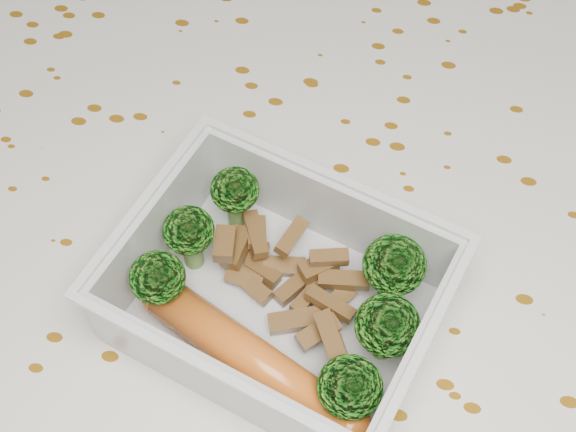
# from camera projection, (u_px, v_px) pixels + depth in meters

# --- Properties ---
(dining_table) EXTENTS (1.40, 0.90, 0.75)m
(dining_table) POSITION_uv_depth(u_px,v_px,m) (280.00, 318.00, 0.53)
(dining_table) COLOR brown
(dining_table) RESTS_ON ground
(tablecloth) EXTENTS (1.46, 0.96, 0.19)m
(tablecloth) POSITION_uv_depth(u_px,v_px,m) (279.00, 283.00, 0.49)
(tablecloth) COLOR silver
(tablecloth) RESTS_ON dining_table
(lunch_container) EXTENTS (0.19, 0.17, 0.06)m
(lunch_container) POSITION_uv_depth(u_px,v_px,m) (278.00, 300.00, 0.42)
(lunch_container) COLOR silver
(lunch_container) RESTS_ON tablecloth
(broccoli_florets) EXTENTS (0.15, 0.13, 0.05)m
(broccoli_florets) POSITION_uv_depth(u_px,v_px,m) (301.00, 287.00, 0.41)
(broccoli_florets) COLOR #608C3F
(broccoli_florets) RESTS_ON lunch_container
(meat_pile) EXTENTS (0.09, 0.08, 0.03)m
(meat_pile) POSITION_uv_depth(u_px,v_px,m) (290.00, 280.00, 0.43)
(meat_pile) COLOR brown
(meat_pile) RESTS_ON lunch_container
(sausage) EXTENTS (0.13, 0.07, 0.02)m
(sausage) POSITION_uv_depth(u_px,v_px,m) (251.00, 359.00, 0.40)
(sausage) COLOR #CF601D
(sausage) RESTS_ON lunch_container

